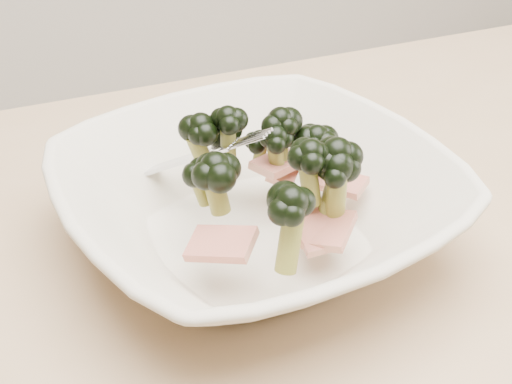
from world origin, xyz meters
TOP-DOWN VIEW (x-y plane):
  - dining_table at (0.00, 0.00)m, footprint 1.20×0.80m
  - broccoli_dish at (-0.09, 0.06)m, footprint 0.36×0.36m

SIDE VIEW (x-z plane):
  - dining_table at x=0.00m, z-range 0.28..1.03m
  - broccoli_dish at x=-0.09m, z-range 0.73..0.85m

